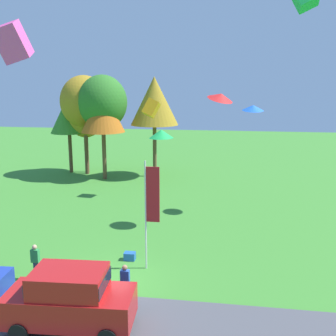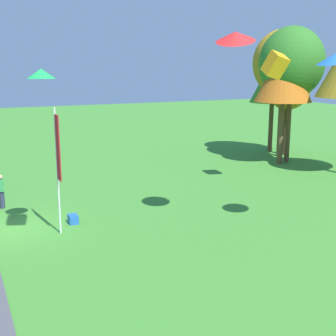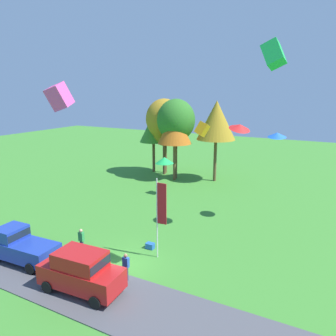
{
  "view_description": "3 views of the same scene",
  "coord_description": "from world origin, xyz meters",
  "px_view_note": "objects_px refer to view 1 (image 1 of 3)",
  "views": [
    {
      "loc": [
        5.11,
        -15.34,
        8.85
      ],
      "look_at": [
        2.26,
        3.5,
        4.72
      ],
      "focal_mm": 42.0,
      "sensor_mm": 36.0,
      "label": 1
    },
    {
      "loc": [
        20.42,
        -1.7,
        7.06
      ],
      "look_at": [
        2.04,
        6.76,
        2.53
      ],
      "focal_mm": 50.0,
      "sensor_mm": 36.0,
      "label": 2
    },
    {
      "loc": [
        11.18,
        -14.84,
        10.7
      ],
      "look_at": [
        0.11,
        5.94,
        5.02
      ],
      "focal_mm": 35.0,
      "sensor_mm": 36.0,
      "label": 3
    }
  ],
  "objects_px": {
    "tree_center_back": "(103,102)",
    "kite_delta_over_trees": "(221,97)",
    "person_beside_suv": "(125,284)",
    "person_watching_sky": "(36,262)",
    "cooler_box": "(130,256)",
    "kite_box_topmost": "(151,108)",
    "car_suv_far_end": "(70,297)",
    "kite_delta_high_left": "(253,108)",
    "tree_lone_near": "(154,101)",
    "kite_delta_high_right": "(161,134)",
    "tree_left_of_center": "(103,110)",
    "tree_far_left": "(85,118)",
    "tree_far_right": "(84,102)",
    "flag_banner": "(150,202)",
    "tree_right_of_center": "(69,115)",
    "kite_box_near_flag": "(13,42)"
  },
  "relations": [
    {
      "from": "tree_center_back",
      "to": "kite_delta_over_trees",
      "type": "xyz_separation_m",
      "value": [
        11.07,
        -11.81,
        0.98
      ]
    },
    {
      "from": "person_beside_suv",
      "to": "tree_center_back",
      "type": "relative_size",
      "value": 0.18
    },
    {
      "from": "person_watching_sky",
      "to": "cooler_box",
      "type": "bearing_deg",
      "value": 35.47
    },
    {
      "from": "kite_delta_over_trees",
      "to": "kite_box_topmost",
      "type": "relative_size",
      "value": 1.26
    },
    {
      "from": "car_suv_far_end",
      "to": "kite_delta_high_left",
      "type": "xyz_separation_m",
      "value": [
        7.08,
        14.65,
        5.96
      ]
    },
    {
      "from": "tree_lone_near",
      "to": "kite_delta_high_right",
      "type": "bearing_deg",
      "value": -78.63
    },
    {
      "from": "person_beside_suv",
      "to": "tree_left_of_center",
      "type": "relative_size",
      "value": 0.2
    },
    {
      "from": "tree_far_left",
      "to": "tree_lone_near",
      "type": "height_order",
      "value": "tree_lone_near"
    },
    {
      "from": "tree_far_right",
      "to": "tree_left_of_center",
      "type": "height_order",
      "value": "tree_far_right"
    },
    {
      "from": "person_watching_sky",
      "to": "flag_banner",
      "type": "xyz_separation_m",
      "value": [
        4.99,
        1.88,
        2.51
      ]
    },
    {
      "from": "tree_right_of_center",
      "to": "kite_delta_over_trees",
      "type": "height_order",
      "value": "kite_delta_over_trees"
    },
    {
      "from": "tree_right_of_center",
      "to": "tree_far_right",
      "type": "xyz_separation_m",
      "value": [
        1.88,
        -0.56,
        1.3
      ]
    },
    {
      "from": "tree_far_right",
      "to": "flag_banner",
      "type": "bearing_deg",
      "value": -61.96
    },
    {
      "from": "kite_box_topmost",
      "to": "tree_far_right",
      "type": "bearing_deg",
      "value": 139.42
    },
    {
      "from": "tree_right_of_center",
      "to": "tree_lone_near",
      "type": "relative_size",
      "value": 0.8
    },
    {
      "from": "tree_center_back",
      "to": "tree_lone_near",
      "type": "height_order",
      "value": "tree_center_back"
    },
    {
      "from": "tree_far_left",
      "to": "cooler_box",
      "type": "height_order",
      "value": "tree_far_left"
    },
    {
      "from": "car_suv_far_end",
      "to": "kite_box_near_flag",
      "type": "height_order",
      "value": "kite_box_near_flag"
    },
    {
      "from": "tree_right_of_center",
      "to": "tree_lone_near",
      "type": "height_order",
      "value": "tree_lone_near"
    },
    {
      "from": "tree_center_back",
      "to": "cooler_box",
      "type": "distance_m",
      "value": 19.91
    },
    {
      "from": "kite_box_near_flag",
      "to": "kite_delta_over_trees",
      "type": "bearing_deg",
      "value": 53.22
    },
    {
      "from": "tree_far_right",
      "to": "kite_delta_high_left",
      "type": "relative_size",
      "value": 6.81
    },
    {
      "from": "kite_box_topmost",
      "to": "tree_lone_near",
      "type": "bearing_deg",
      "value": 98.51
    },
    {
      "from": "person_beside_suv",
      "to": "tree_far_left",
      "type": "xyz_separation_m",
      "value": [
        -9.99,
        23.13,
        4.58
      ]
    },
    {
      "from": "person_beside_suv",
      "to": "kite_delta_high_left",
      "type": "bearing_deg",
      "value": 66.35
    },
    {
      "from": "person_watching_sky",
      "to": "kite_box_topmost",
      "type": "height_order",
      "value": "kite_box_topmost"
    },
    {
      "from": "flag_banner",
      "to": "kite_delta_over_trees",
      "type": "height_order",
      "value": "kite_delta_over_trees"
    },
    {
      "from": "flag_banner",
      "to": "kite_delta_high_left",
      "type": "relative_size",
      "value": 3.79
    },
    {
      "from": "car_suv_far_end",
      "to": "kite_delta_over_trees",
      "type": "height_order",
      "value": "kite_delta_over_trees"
    },
    {
      "from": "person_beside_suv",
      "to": "cooler_box",
      "type": "distance_m",
      "value": 4.14
    },
    {
      "from": "tree_far_right",
      "to": "kite_delta_high_left",
      "type": "bearing_deg",
      "value": -32.27
    },
    {
      "from": "person_watching_sky",
      "to": "kite_delta_high_left",
      "type": "bearing_deg",
      "value": 48.29
    },
    {
      "from": "person_beside_suv",
      "to": "tree_far_right",
      "type": "bearing_deg",
      "value": 113.58
    },
    {
      "from": "tree_far_left",
      "to": "flag_banner",
      "type": "distance_m",
      "value": 22.57
    },
    {
      "from": "person_watching_sky",
      "to": "tree_left_of_center",
      "type": "bearing_deg",
      "value": 98.33
    },
    {
      "from": "flag_banner",
      "to": "kite_box_topmost",
      "type": "bearing_deg",
      "value": 100.66
    },
    {
      "from": "tree_far_left",
      "to": "tree_center_back",
      "type": "bearing_deg",
      "value": -36.02
    },
    {
      "from": "car_suv_far_end",
      "to": "tree_far_right",
      "type": "bearing_deg",
      "value": 108.71
    },
    {
      "from": "tree_center_back",
      "to": "kite_box_near_flag",
      "type": "distance_m",
      "value": 22.21
    },
    {
      "from": "tree_center_back",
      "to": "tree_left_of_center",
      "type": "distance_m",
      "value": 1.09
    },
    {
      "from": "kite_delta_over_trees",
      "to": "kite_box_topmost",
      "type": "xyz_separation_m",
      "value": [
        -5.36,
        6.03,
        -1.09
      ]
    },
    {
      "from": "person_watching_sky",
      "to": "person_beside_suv",
      "type": "bearing_deg",
      "value": -16.46
    },
    {
      "from": "tree_far_left",
      "to": "kite_box_near_flag",
      "type": "height_order",
      "value": "kite_box_near_flag"
    },
    {
      "from": "tree_left_of_center",
      "to": "kite_delta_high_left",
      "type": "relative_size",
      "value": 5.99
    },
    {
      "from": "tree_right_of_center",
      "to": "tree_lone_near",
      "type": "xyz_separation_m",
      "value": [
        8.72,
        -0.5,
        1.43
      ]
    },
    {
      "from": "person_watching_sky",
      "to": "kite_delta_high_right",
      "type": "height_order",
      "value": "kite_delta_high_right"
    },
    {
      "from": "person_beside_suv",
      "to": "tree_lone_near",
      "type": "xyz_separation_m",
      "value": [
        -2.91,
        22.41,
        6.32
      ]
    },
    {
      "from": "car_suv_far_end",
      "to": "cooler_box",
      "type": "distance_m",
      "value": 6.11
    },
    {
      "from": "tree_center_back",
      "to": "tree_lone_near",
      "type": "relative_size",
      "value": 1.02
    },
    {
      "from": "tree_far_right",
      "to": "flag_banner",
      "type": "distance_m",
      "value": 21.99
    }
  ]
}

